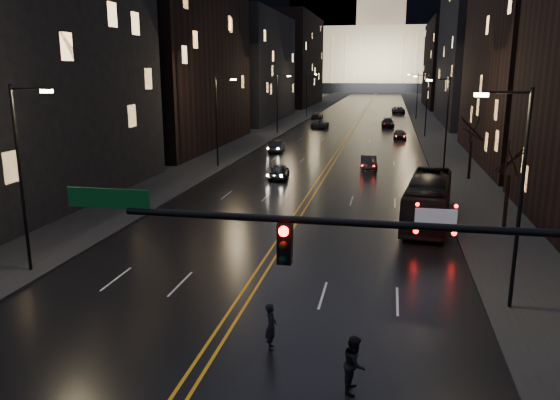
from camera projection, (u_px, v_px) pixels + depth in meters
The scene contains 32 objects.
road at pixel (367, 108), 138.96m from camera, with size 20.00×320.00×0.02m, color black.
sidewalk_left at pixel (312, 107), 141.60m from camera, with size 8.00×320.00×0.16m, color black.
sidewalk_right at pixel (423, 109), 136.28m from camera, with size 8.00×320.00×0.16m, color black.
center_line at pixel (367, 108), 138.95m from camera, with size 0.62×320.00×0.01m, color orange.
building_left_mid at pixel (172, 33), 67.20m from camera, with size 12.00×30.00×28.00m, color black.
building_left_far at pixel (249, 68), 104.37m from camera, with size 12.00×34.00×20.00m, color black.
building_left_dist at pixel (292, 61), 149.69m from camera, with size 12.00×40.00×24.00m, color black.
building_right_mid at pixel (481, 50), 95.70m from camera, with size 12.00×34.00×26.00m, color black.
building_right_dist at pixel (451, 64), 141.95m from camera, with size 12.00×40.00×22.00m, color black.
capitol at pixel (379, 53), 249.42m from camera, with size 90.00×50.00×58.50m.
traffic_signal at pixel (387, 270), 12.65m from camera, with size 17.29×0.45×7.00m.
streetlamp_right_near at pixel (517, 189), 21.26m from camera, with size 2.13×0.25×9.00m.
streetlamp_left_near at pixel (23, 170), 25.37m from camera, with size 2.13×0.25×9.00m.
streetlamp_right_mid at pixel (445, 121), 49.88m from camera, with size 2.13×0.25×9.00m.
streetlamp_left_mid at pixel (218, 117), 53.99m from camera, with size 2.13×0.25×9.00m.
streetlamp_right_far at pixel (425, 102), 78.49m from camera, with size 2.13×0.25×9.00m.
streetlamp_left_far at pixel (278, 101), 82.60m from camera, with size 2.13×0.25×9.00m.
streetlamp_right_dist at pixel (416, 93), 107.11m from camera, with size 2.13×0.25×9.00m.
streetlamp_left_dist at pixel (307, 93), 111.21m from camera, with size 2.13×0.25×9.00m.
tree_right_mid at pixel (511, 158), 32.42m from camera, with size 2.40×2.40×6.65m.
tree_right_far at pixel (472, 130), 47.69m from camera, with size 2.40×2.40×6.65m.
bus at pixel (428, 200), 35.02m from camera, with size 2.49×10.64×2.96m, color black.
oncoming_car_a at pixel (279, 171), 49.20m from camera, with size 1.67×4.15×1.41m, color black.
oncoming_car_b at pixel (277, 146), 65.38m from camera, with size 1.53×4.38×1.44m, color black.
oncoming_car_c at pixel (320, 124), 92.05m from camera, with size 2.30×4.98×1.38m, color black.
oncoming_car_d at pixel (317, 115), 109.37m from camera, with size 1.95×4.79×1.39m, color black.
receding_car_a at pixel (369, 163), 53.73m from camera, with size 1.46×4.19×1.38m, color black.
receding_car_b at pixel (400, 134), 76.64m from camera, with size 1.79×4.45×1.52m, color black.
receding_car_c at pixel (388, 123), 93.21m from camera, with size 2.12×5.22×1.52m, color black.
receding_car_d at pixel (398, 110), 122.41m from camera, with size 2.60×5.64×1.57m, color black.
pedestrian_a at pixel (271, 326), 19.14m from camera, with size 0.62×0.41×1.71m, color black.
pedestrian_b at pixel (355, 364), 16.63m from camera, with size 0.88×0.48×1.81m, color black.
Camera 1 is at (5.81, -12.18, 9.63)m, focal length 35.00 mm.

